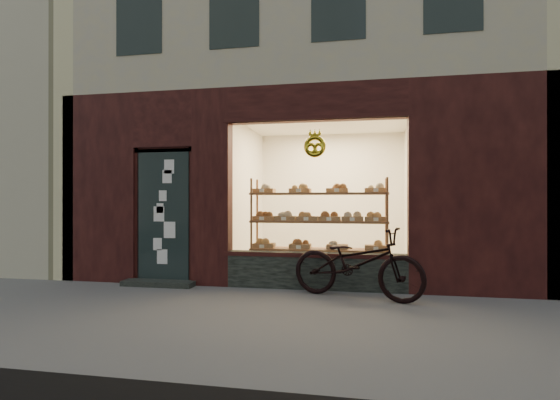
# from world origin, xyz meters

# --- Properties ---
(ground) EXTENTS (90.00, 90.00, 0.00)m
(ground) POSITION_xyz_m (0.00, 0.00, 0.00)
(ground) COLOR #525252
(bakery_building) EXTENTS (7.20, 7.28, 9.00)m
(bakery_building) POSITION_xyz_m (0.04, 5.29, 5.58)
(bakery_building) COLOR black
(bakery_building) RESTS_ON ground
(display_shelf) EXTENTS (2.20, 0.45, 1.70)m
(display_shelf) POSITION_xyz_m (0.45, 2.55, 0.87)
(display_shelf) COLOR brown
(display_shelf) RESTS_ON ground
(bicycle) EXTENTS (1.97, 1.18, 0.98)m
(bicycle) POSITION_xyz_m (1.08, 1.60, 0.49)
(bicycle) COLOR black
(bicycle) RESTS_ON ground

